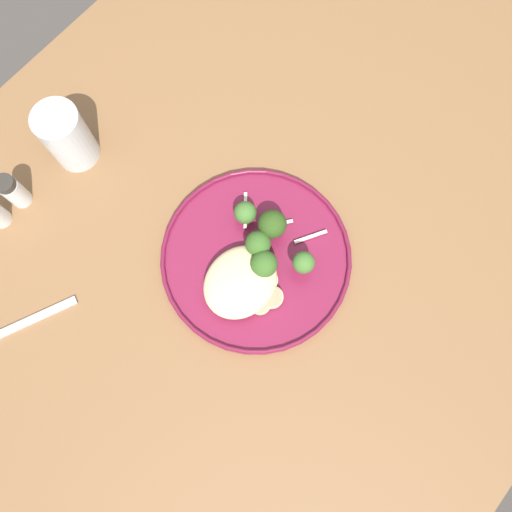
{
  "coord_description": "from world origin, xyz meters",
  "views": [
    {
      "loc": [
        -0.12,
        -0.16,
        1.5
      ],
      "look_at": [
        0.03,
        -0.03,
        0.76
      ],
      "focal_mm": 35.97,
      "sensor_mm": 36.0,
      "label": 1
    }
  ],
  "objects_px": {
    "seared_scallop_left_edge": "(218,305)",
    "pepper_shaker": "(13,191)",
    "seared_scallop_right_edge": "(236,290)",
    "broccoli_floret_center_pile": "(258,244)",
    "seared_scallop_center_golden": "(248,279)",
    "broccoli_floret_rear_charred": "(245,213)",
    "broccoli_floret_front_edge": "(272,224)",
    "seared_scallop_large_seared": "(260,304)",
    "dinner_plate": "(256,258)",
    "dinner_fork": "(12,329)",
    "broccoli_floret_tall_stalk": "(303,263)",
    "broccoli_floret_small_sprig": "(264,264)",
    "seared_scallop_on_noodles": "(251,257)",
    "seared_scallop_half_hidden": "(268,281)",
    "water_glass": "(69,139)",
    "seared_scallop_tilted_round": "(273,296)"
  },
  "relations": [
    {
      "from": "seared_scallop_left_edge",
      "to": "pepper_shaker",
      "type": "distance_m",
      "value": 0.36
    },
    {
      "from": "seared_scallop_right_edge",
      "to": "broccoli_floret_center_pile",
      "type": "relative_size",
      "value": 0.71
    },
    {
      "from": "seared_scallop_center_golden",
      "to": "broccoli_floret_rear_charred",
      "type": "xyz_separation_m",
      "value": [
        0.07,
        0.07,
        0.02
      ]
    },
    {
      "from": "broccoli_floret_front_edge",
      "to": "seared_scallop_large_seared",
      "type": "bearing_deg",
      "value": -149.09
    },
    {
      "from": "dinner_plate",
      "to": "broccoli_floret_center_pile",
      "type": "bearing_deg",
      "value": 27.06
    },
    {
      "from": "seared_scallop_right_edge",
      "to": "dinner_fork",
      "type": "distance_m",
      "value": 0.34
    },
    {
      "from": "broccoli_floret_rear_charred",
      "to": "broccoli_floret_tall_stalk",
      "type": "height_order",
      "value": "broccoli_floret_tall_stalk"
    },
    {
      "from": "broccoli_floret_small_sprig",
      "to": "broccoli_floret_rear_charred",
      "type": "bearing_deg",
      "value": 58.9
    },
    {
      "from": "seared_scallop_on_noodles",
      "to": "broccoli_floret_front_edge",
      "type": "bearing_deg",
      "value": 3.87
    },
    {
      "from": "seared_scallop_left_edge",
      "to": "seared_scallop_center_golden",
      "type": "bearing_deg",
      "value": -8.22
    },
    {
      "from": "dinner_plate",
      "to": "seared_scallop_half_hidden",
      "type": "distance_m",
      "value": 0.04
    },
    {
      "from": "broccoli_floret_small_sprig",
      "to": "water_glass",
      "type": "xyz_separation_m",
      "value": [
        -0.04,
        0.36,
        0.01
      ]
    },
    {
      "from": "seared_scallop_on_noodles",
      "to": "broccoli_floret_center_pile",
      "type": "distance_m",
      "value": 0.03
    },
    {
      "from": "broccoli_floret_tall_stalk",
      "to": "seared_scallop_on_noodles",
      "type": "bearing_deg",
      "value": 117.56
    },
    {
      "from": "seared_scallop_right_edge",
      "to": "pepper_shaker",
      "type": "xyz_separation_m",
      "value": [
        -0.1,
        0.36,
        0.01
      ]
    },
    {
      "from": "broccoli_floret_front_edge",
      "to": "water_glass",
      "type": "xyz_separation_m",
      "value": [
        -0.09,
        0.33,
        0.0
      ]
    },
    {
      "from": "seared_scallop_left_edge",
      "to": "broccoli_floret_center_pile",
      "type": "bearing_deg",
      "value": 6.38
    },
    {
      "from": "dinner_plate",
      "to": "seared_scallop_half_hidden",
      "type": "height_order",
      "value": "seared_scallop_half_hidden"
    },
    {
      "from": "seared_scallop_right_edge",
      "to": "broccoli_floret_small_sprig",
      "type": "bearing_deg",
      "value": -9.16
    },
    {
      "from": "dinner_plate",
      "to": "seared_scallop_center_golden",
      "type": "relative_size",
      "value": 8.89
    },
    {
      "from": "seared_scallop_right_edge",
      "to": "seared_scallop_tilted_round",
      "type": "relative_size",
      "value": 1.06
    },
    {
      "from": "seared_scallop_left_edge",
      "to": "dinner_plate",
      "type": "bearing_deg",
      "value": 3.44
    },
    {
      "from": "seared_scallop_large_seared",
      "to": "dinner_plate",
      "type": "bearing_deg",
      "value": 44.59
    },
    {
      "from": "dinner_plate",
      "to": "seared_scallop_tilted_round",
      "type": "xyz_separation_m",
      "value": [
        -0.03,
        -0.06,
        0.01
      ]
    },
    {
      "from": "seared_scallop_right_edge",
      "to": "broccoli_floret_small_sprig",
      "type": "distance_m",
      "value": 0.06
    },
    {
      "from": "seared_scallop_tilted_round",
      "to": "broccoli_floret_tall_stalk",
      "type": "height_order",
      "value": "broccoli_floret_tall_stalk"
    },
    {
      "from": "seared_scallop_large_seared",
      "to": "seared_scallop_right_edge",
      "type": "relative_size",
      "value": 0.87
    },
    {
      "from": "seared_scallop_half_hidden",
      "to": "broccoli_floret_center_pile",
      "type": "distance_m",
      "value": 0.06
    },
    {
      "from": "seared_scallop_right_edge",
      "to": "broccoli_floret_front_edge",
      "type": "height_order",
      "value": "broccoli_floret_front_edge"
    },
    {
      "from": "broccoli_floret_front_edge",
      "to": "dinner_fork",
      "type": "height_order",
      "value": "broccoli_floret_front_edge"
    },
    {
      "from": "seared_scallop_center_golden",
      "to": "dinner_fork",
      "type": "relative_size",
      "value": 0.18
    },
    {
      "from": "broccoli_floret_front_edge",
      "to": "broccoli_floret_rear_charred",
      "type": "distance_m",
      "value": 0.05
    },
    {
      "from": "broccoli_floret_center_pile",
      "to": "water_glass",
      "type": "xyz_separation_m",
      "value": [
        -0.06,
        0.33,
        0.01
      ]
    },
    {
      "from": "broccoli_floret_tall_stalk",
      "to": "water_glass",
      "type": "relative_size",
      "value": 0.51
    },
    {
      "from": "seared_scallop_large_seared",
      "to": "dinner_fork",
      "type": "height_order",
      "value": "seared_scallop_large_seared"
    },
    {
      "from": "broccoli_floret_front_edge",
      "to": "broccoli_floret_center_pile",
      "type": "bearing_deg",
      "value": -176.75
    },
    {
      "from": "dinner_plate",
      "to": "broccoli_floret_rear_charred",
      "type": "height_order",
      "value": "broccoli_floret_rear_charred"
    },
    {
      "from": "seared_scallop_right_edge",
      "to": "broccoli_floret_rear_charred",
      "type": "bearing_deg",
      "value": 33.68
    },
    {
      "from": "seared_scallop_on_noodles",
      "to": "broccoli_floret_center_pile",
      "type": "height_order",
      "value": "broccoli_floret_center_pile"
    },
    {
      "from": "broccoli_floret_center_pile",
      "to": "broccoli_floret_tall_stalk",
      "type": "bearing_deg",
      "value": -75.09
    },
    {
      "from": "seared_scallop_large_seared",
      "to": "seared_scallop_right_edge",
      "type": "distance_m",
      "value": 0.04
    },
    {
      "from": "seared_scallop_right_edge",
      "to": "broccoli_floret_rear_charred",
      "type": "xyz_separation_m",
      "value": [
        0.1,
        0.06,
        0.01
      ]
    },
    {
      "from": "seared_scallop_half_hidden",
      "to": "broccoli_floret_rear_charred",
      "type": "relative_size",
      "value": 0.67
    },
    {
      "from": "seared_scallop_half_hidden",
      "to": "water_glass",
      "type": "distance_m",
      "value": 0.38
    },
    {
      "from": "seared_scallop_half_hidden",
      "to": "broccoli_floret_tall_stalk",
      "type": "height_order",
      "value": "broccoli_floret_tall_stalk"
    },
    {
      "from": "broccoli_floret_front_edge",
      "to": "seared_scallop_on_noodles",
      "type": "bearing_deg",
      "value": -176.13
    },
    {
      "from": "seared_scallop_large_seared",
      "to": "water_glass",
      "type": "bearing_deg",
      "value": 89.3
    },
    {
      "from": "broccoli_floret_small_sprig",
      "to": "dinner_fork",
      "type": "bearing_deg",
      "value": 143.46
    },
    {
      "from": "seared_scallop_tilted_round",
      "to": "broccoli_floret_small_sprig",
      "type": "xyz_separation_m",
      "value": [
        0.03,
        0.04,
        0.02
      ]
    },
    {
      "from": "seared_scallop_center_golden",
      "to": "seared_scallop_large_seared",
      "type": "height_order",
      "value": "seared_scallop_center_golden"
    }
  ]
}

